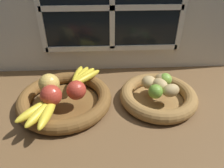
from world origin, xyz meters
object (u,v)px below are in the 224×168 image
at_px(chili_pepper, 161,89).
at_px(potato_large, 160,86).
at_px(apple_red_front, 51,95).
at_px(potato_back, 162,80).
at_px(fruit_bowl_right, 158,97).
at_px(apple_red_right, 76,90).
at_px(banana_bunch_front, 42,111).
at_px(lime_far, 165,80).
at_px(fruit_bowl_left, 65,100).
at_px(potato_small, 171,90).
at_px(apple_golden_left, 49,84).
at_px(lime_near, 155,92).
at_px(banana_bunch_back, 82,76).
at_px(potato_oblong, 149,82).

bearing_deg(chili_pepper, potato_large, -147.08).
xyz_separation_m(apple_red_front, potato_back, (0.43, 0.11, -0.01)).
height_order(fruit_bowl_right, apple_red_right, apple_red_right).
height_order(banana_bunch_front, potato_back, potato_back).
height_order(apple_red_front, potato_back, apple_red_front).
xyz_separation_m(apple_red_front, lime_far, (0.44, 0.10, -0.01)).
distance_m(potato_large, lime_far, 0.05).
height_order(fruit_bowl_right, potato_large, potato_large).
xyz_separation_m(fruit_bowl_left, apple_red_front, (-0.03, -0.06, 0.07)).
relative_size(apple_red_front, potato_small, 1.11).
bearing_deg(potato_small, fruit_bowl_right, 135.00).
distance_m(apple_golden_left, lime_near, 0.41).
xyz_separation_m(potato_small, lime_near, (-0.06, -0.01, 0.00)).
xyz_separation_m(apple_red_right, potato_small, (0.36, -0.00, -0.01)).
distance_m(potato_back, potato_large, 0.05).
relative_size(fruit_bowl_right, potato_back, 5.01).
bearing_deg(lime_near, apple_red_front, -177.00).
relative_size(lime_near, chili_pepper, 0.42).
bearing_deg(fruit_bowl_right, fruit_bowl_left, 180.00).
xyz_separation_m(potato_small, lime_far, (-0.00, 0.07, 0.00)).
bearing_deg(banana_bunch_front, apple_red_front, 68.09).
distance_m(lime_near, lime_far, 0.10).
bearing_deg(fruit_bowl_right, potato_large, 90.00).
bearing_deg(apple_golden_left, banana_bunch_back, 37.80).
bearing_deg(potato_large, potato_oblong, 142.13).
bearing_deg(potato_large, chili_pepper, 14.32).
xyz_separation_m(lime_near, chili_pepper, (0.04, 0.04, -0.02)).
bearing_deg(banana_bunch_front, apple_golden_left, 89.49).
height_order(potato_small, lime_near, lime_near).
relative_size(fruit_bowl_left, potato_oblong, 6.07).
distance_m(potato_back, potato_small, 0.08).
xyz_separation_m(fruit_bowl_right, banana_bunch_back, (-0.31, 0.10, 0.04)).
xyz_separation_m(fruit_bowl_right, apple_red_right, (-0.32, -0.03, 0.06)).
xyz_separation_m(potato_large, chili_pepper, (0.01, 0.00, -0.02)).
height_order(banana_bunch_back, lime_far, lime_far).
relative_size(banana_bunch_front, potato_small, 2.55).
height_order(potato_large, potato_oblong, potato_large).
distance_m(potato_oblong, lime_far, 0.07).
relative_size(banana_bunch_front, lime_far, 3.27).
distance_m(fruit_bowl_left, potato_small, 0.41).
bearing_deg(potato_back, lime_near, -118.98).
bearing_deg(potato_oblong, potato_back, 15.95).
relative_size(apple_red_right, potato_small, 1.05).
height_order(fruit_bowl_right, banana_bunch_front, banana_bunch_front).
relative_size(fruit_bowl_left, potato_small, 5.37).
xyz_separation_m(fruit_bowl_left, lime_near, (0.35, -0.04, 0.06)).
distance_m(banana_bunch_front, potato_large, 0.45).
distance_m(fruit_bowl_right, apple_red_front, 0.42).
height_order(banana_bunch_back, potato_back, potato_back).
distance_m(apple_red_front, potato_large, 0.41).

